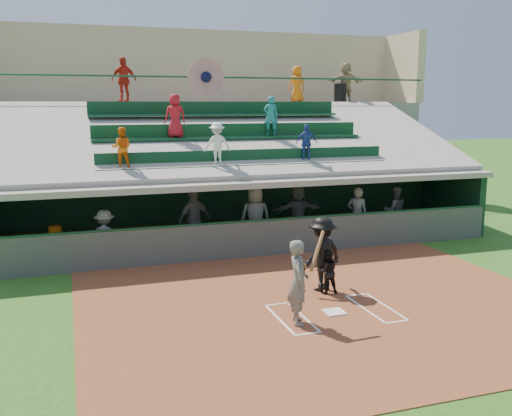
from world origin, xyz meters
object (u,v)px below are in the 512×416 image
object	(u,v)px
white_table	(54,248)
batter_at_plate	(298,282)
trash_bin	(340,93)
home_plate	(334,312)
water_cooler	(55,232)
catcher	(327,272)

from	to	relation	value
white_table	batter_at_plate	bearing A→B (deg)	-53.93
trash_bin	batter_at_plate	bearing A→B (deg)	-119.42
home_plate	white_table	bearing A→B (deg)	132.31
water_cooler	home_plate	bearing A→B (deg)	-47.67
catcher	home_plate	bearing A→B (deg)	83.44
batter_at_plate	water_cooler	xyz separation A→B (m)	(-4.90, 6.78, -0.07)
catcher	white_table	bearing A→B (deg)	-28.41
white_table	water_cooler	bearing A→B (deg)	-49.05
home_plate	batter_at_plate	distance (m)	1.38
catcher	trash_bin	xyz separation A→B (m)	(5.78, 11.19, 4.45)
white_table	water_cooler	distance (m)	0.51
home_plate	catcher	xyz separation A→B (m)	(0.40, 1.25, 0.53)
trash_bin	white_table	bearing A→B (deg)	-154.11
batter_at_plate	trash_bin	distance (m)	15.19
batter_at_plate	white_table	bearing A→B (deg)	125.88
home_plate	catcher	size ratio (longest dim) A/B	0.39
catcher	white_table	size ratio (longest dim) A/B	1.51
batter_at_plate	water_cooler	size ratio (longest dim) A/B	5.25
catcher	trash_bin	distance (m)	13.36
home_plate	trash_bin	distance (m)	14.76
batter_at_plate	white_table	distance (m)	8.48
water_cooler	catcher	bearing A→B (deg)	-39.65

